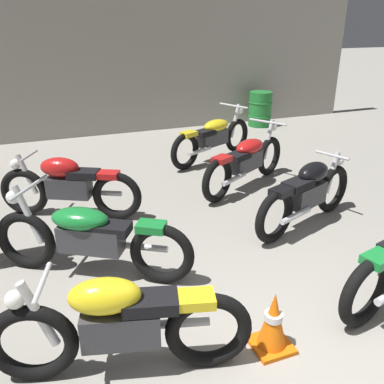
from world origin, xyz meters
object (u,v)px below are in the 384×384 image
(motorcycle_left_row_1, at_px, (90,237))
(motorcycle_left_row_2, at_px, (68,185))
(motorcycle_right_row_3, at_px, (213,137))
(motorcycle_right_row_1, at_px, (307,193))
(traffic_cone, at_px, (273,322))
(oil_drum, at_px, (260,109))
(motorcycle_left_row_0, at_px, (120,324))
(motorcycle_right_row_2, at_px, (246,160))

(motorcycle_left_row_1, xyz_separation_m, motorcycle_left_row_2, (-0.06, 1.52, 0.01))
(motorcycle_left_row_1, bearing_deg, motorcycle_right_row_3, 48.12)
(motorcycle_left_row_1, xyz_separation_m, motorcycle_right_row_1, (2.78, 0.14, 0.01))
(motorcycle_left_row_2, height_order, traffic_cone, motorcycle_left_row_2)
(oil_drum, bearing_deg, motorcycle_right_row_1, -113.66)
(motorcycle_left_row_0, height_order, oil_drum, motorcycle_left_row_0)
(motorcycle_left_row_1, bearing_deg, oil_drum, 45.97)
(motorcycle_left_row_2, bearing_deg, motorcycle_right_row_2, 2.11)
(motorcycle_left_row_2, relative_size, oil_drum, 2.11)
(motorcycle_right_row_3, relative_size, traffic_cone, 3.72)
(traffic_cone, bearing_deg, motorcycle_left_row_0, 170.75)
(motorcycle_right_row_2, relative_size, oil_drum, 2.30)
(motorcycle_left_row_2, bearing_deg, oil_drum, 35.77)
(motorcycle_left_row_1, height_order, motorcycle_right_row_2, same)
(motorcycle_left_row_2, relative_size, motorcycle_right_row_1, 0.95)
(motorcycle_right_row_1, distance_m, traffic_cone, 2.36)
(traffic_cone, bearing_deg, motorcycle_left_row_2, 112.06)
(oil_drum, distance_m, traffic_cone, 7.72)
(motorcycle_right_row_2, bearing_deg, traffic_cone, -114.56)
(oil_drum, bearing_deg, motorcycle_left_row_2, -144.23)
(motorcycle_left_row_1, height_order, motorcycle_right_row_1, motorcycle_left_row_1)
(motorcycle_right_row_3, distance_m, traffic_cone, 4.94)
(motorcycle_left_row_0, bearing_deg, motorcycle_left_row_2, 91.35)
(motorcycle_left_row_1, distance_m, motorcycle_left_row_2, 1.52)
(motorcycle_right_row_1, height_order, traffic_cone, motorcycle_right_row_1)
(motorcycle_left_row_1, bearing_deg, motorcycle_left_row_2, 92.16)
(motorcycle_left_row_2, distance_m, oil_drum, 6.19)
(motorcycle_right_row_1, xyz_separation_m, oil_drum, (2.19, 4.99, -0.03))
(motorcycle_left_row_1, xyz_separation_m, oil_drum, (4.96, 5.13, -0.03))
(oil_drum, height_order, traffic_cone, oil_drum)
(motorcycle_left_row_2, bearing_deg, traffic_cone, -67.94)
(motorcycle_right_row_2, xyz_separation_m, motorcycle_right_row_3, (0.08, 1.46, 0.00))
(motorcycle_left_row_2, height_order, motorcycle_right_row_1, same)
(motorcycle_right_row_2, bearing_deg, motorcycle_right_row_1, -86.37)
(motorcycle_left_row_0, distance_m, motorcycle_left_row_2, 2.93)
(motorcycle_right_row_2, bearing_deg, motorcycle_right_row_3, 87.04)
(motorcycle_right_row_3, bearing_deg, motorcycle_left_row_1, -131.88)
(motorcycle_right_row_2, xyz_separation_m, traffic_cone, (-1.47, -3.23, -0.19))
(motorcycle_right_row_1, bearing_deg, traffic_cone, -131.83)
(traffic_cone, bearing_deg, motorcycle_right_row_1, 48.17)
(motorcycle_left_row_1, relative_size, motorcycle_right_row_1, 1.01)
(motorcycle_left_row_2, height_order, motorcycle_right_row_3, motorcycle_right_row_3)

